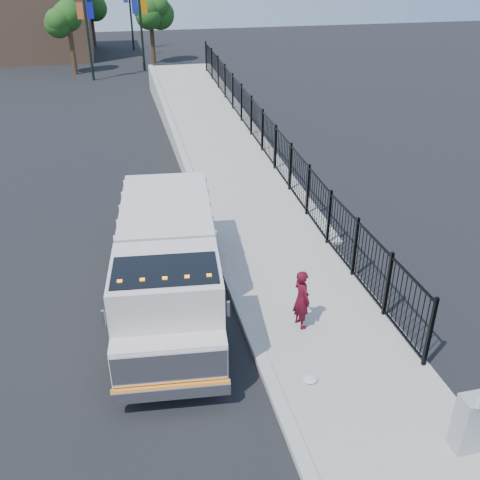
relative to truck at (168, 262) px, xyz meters
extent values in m
plane|color=black|center=(1.82, -1.63, -1.47)|extent=(120.00, 120.00, 0.00)
cube|color=#9E998E|center=(3.74, -3.63, -1.41)|extent=(3.55, 12.00, 0.12)
cube|color=#ADAAA3|center=(1.82, -3.63, -1.39)|extent=(0.30, 12.00, 0.16)
cube|color=#9E998E|center=(3.94, 14.37, -1.47)|extent=(3.95, 24.06, 3.19)
cube|color=black|center=(5.37, 10.37, -0.57)|extent=(0.10, 28.00, 1.80)
cube|color=black|center=(0.04, 0.38, -0.92)|extent=(1.74, 6.92, 0.22)
cube|color=silver|center=(-0.21, -1.92, 0.09)|extent=(2.59, 2.46, 2.01)
cube|color=silver|center=(-0.34, -3.17, -0.42)|extent=(2.43, 0.96, 1.01)
cube|color=silver|center=(-0.38, -3.54, -0.42)|extent=(2.31, 0.33, 0.86)
cube|color=silver|center=(-0.39, -3.62, -0.92)|extent=(2.42, 0.44, 0.28)
cube|color=orange|center=(-0.39, -3.62, -0.77)|extent=(2.41, 0.31, 0.06)
cube|color=black|center=(-0.23, -2.17, 0.69)|extent=(2.34, 1.54, 0.86)
cube|color=silver|center=(0.18, 1.68, 0.09)|extent=(2.86, 4.47, 1.71)
cube|color=silver|center=(-1.57, -2.79, 0.54)|extent=(0.07, 0.07, 0.35)
cube|color=silver|center=(0.94, -3.06, 0.54)|extent=(0.07, 0.07, 0.35)
cube|color=orange|center=(-1.17, -2.42, 1.12)|extent=(0.11, 0.09, 0.06)
cube|color=orange|center=(-0.72, -2.47, 1.12)|extent=(0.11, 0.09, 0.06)
cube|color=orange|center=(-0.27, -2.52, 1.12)|extent=(0.11, 0.09, 0.06)
cube|color=orange|center=(0.18, -2.57, 1.12)|extent=(0.11, 0.09, 0.06)
cube|color=orange|center=(0.63, -2.62, 1.12)|extent=(0.11, 0.09, 0.06)
cylinder|color=black|center=(-1.34, -2.51, -0.97)|extent=(0.43, 1.04, 1.01)
cylinder|color=black|center=(0.77, -2.74, -0.97)|extent=(0.43, 1.04, 1.01)
cylinder|color=black|center=(-0.80, 2.40, -0.97)|extent=(0.43, 1.04, 1.01)
cylinder|color=black|center=(1.30, 2.17, -0.97)|extent=(0.43, 1.04, 1.01)
cylinder|color=black|center=(-0.69, 3.50, -0.97)|extent=(0.43, 1.04, 1.01)
cylinder|color=black|center=(1.42, 3.27, -0.97)|extent=(0.43, 1.04, 1.01)
imported|color=#4C0917|center=(3.09, -1.58, -0.56)|extent=(0.50, 0.65, 1.59)
cube|color=gray|center=(4.92, -5.90, -0.73)|extent=(0.55, 0.40, 1.25)
ellipsoid|color=silver|center=(2.66, -3.52, -1.31)|extent=(0.34, 0.34, 0.08)
cylinder|color=black|center=(-2.15, 30.39, 2.53)|extent=(0.18, 0.18, 8.00)
cube|color=#0E109C|center=(-1.80, 30.39, 3.33)|extent=(0.45, 0.04, 1.10)
cube|color=#C75326|center=(-2.50, 30.39, 3.33)|extent=(0.45, 0.04, 1.10)
cylinder|color=black|center=(1.84, 33.22, 2.53)|extent=(0.18, 0.18, 8.00)
cube|color=orange|center=(2.19, 33.22, 3.33)|extent=(0.45, 0.04, 1.10)
cube|color=#142295|center=(1.49, 33.22, 3.33)|extent=(0.45, 0.04, 1.10)
cylinder|color=black|center=(-2.36, 39.38, 2.53)|extent=(0.18, 0.18, 8.00)
cube|color=navy|center=(-2.01, 39.38, 3.33)|extent=(0.45, 0.04, 1.10)
cube|color=#CC5B26|center=(-2.71, 39.38, 3.33)|extent=(0.45, 0.04, 1.10)
cylinder|color=black|center=(1.61, 43.83, 2.53)|extent=(0.18, 0.18, 8.00)
cylinder|color=#382314|center=(-3.53, 33.06, 0.13)|extent=(0.36, 0.36, 3.20)
sphere|color=#194714|center=(-3.53, 33.06, 2.53)|extent=(2.26, 2.26, 2.26)
cylinder|color=#382314|center=(2.89, 36.45, 0.13)|extent=(0.36, 0.36, 3.20)
sphere|color=#194714|center=(2.89, 36.45, 2.53)|extent=(2.24, 2.24, 2.24)
cylinder|color=#382314|center=(-2.10, 46.83, 0.13)|extent=(0.36, 0.36, 3.20)
sphere|color=#194714|center=(-2.10, 46.83, 2.53)|extent=(2.89, 2.89, 2.89)
cube|color=#8C664C|center=(-7.18, 42.37, 2.53)|extent=(10.00, 10.00, 8.00)
camera|label=1|loc=(-0.90, -11.84, 6.99)|focal=40.00mm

